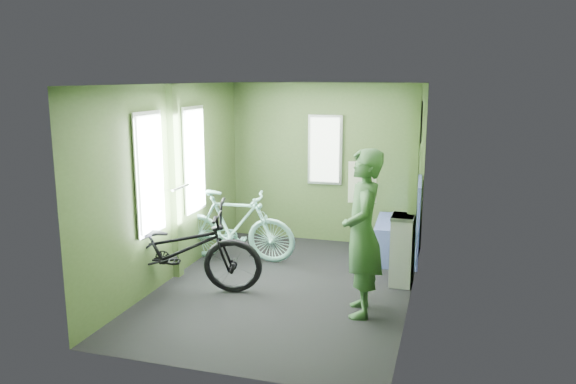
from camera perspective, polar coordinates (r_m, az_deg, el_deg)
name	(u,v)px	position (r m, az deg, el deg)	size (l,w,h in m)	color
room	(283,163)	(6.23, -0.49, 2.94)	(4.00, 4.02, 2.31)	black
bicycle_black	(177,293)	(6.51, -11.22, -10.01)	(0.67, 1.93, 1.01)	black
bicycle_mint	(235,261)	(7.46, -5.43, -7.02)	(0.46, 1.62, 0.97)	#80C8BA
passenger	(362,233)	(5.64, 7.57, -4.15)	(0.52, 0.72, 1.70)	#2D512C
waste_box	(402,250)	(6.64, 11.48, -5.79)	(0.24, 0.34, 0.83)	gray
bench_seat	(400,235)	(7.61, 11.29, -4.34)	(0.61, 1.03, 1.06)	navy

